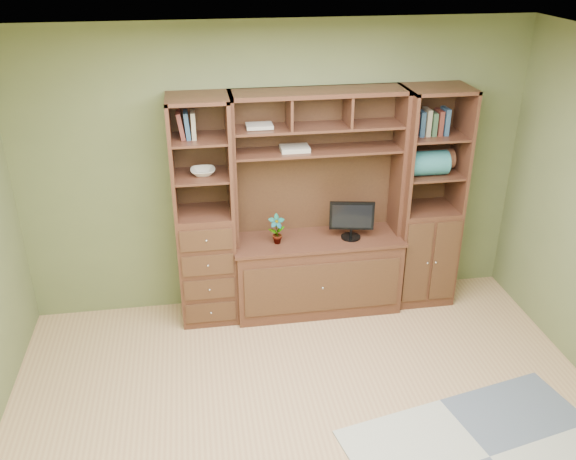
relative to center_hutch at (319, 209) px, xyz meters
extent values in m
cube|color=tan|center=(-0.33, -1.73, -1.02)|extent=(4.60, 4.10, 0.04)
cube|color=white|center=(-0.33, -1.73, 1.58)|extent=(4.60, 4.10, 0.04)
cube|color=#657143|center=(-0.33, 0.27, 0.28)|extent=(4.50, 0.04, 2.60)
cube|color=#492719|center=(0.00, 0.00, 0.00)|extent=(1.54, 0.53, 2.05)
cube|color=#492719|center=(-1.00, 0.04, 0.00)|extent=(0.50, 0.45, 2.05)
cube|color=#492719|center=(1.02, 0.04, 0.00)|extent=(0.55, 0.45, 2.05)
cube|color=gray|center=(0.79, -2.02, -1.02)|extent=(2.00, 1.54, 0.01)
cube|color=black|center=(0.30, -0.03, -0.05)|extent=(0.42, 0.25, 0.49)
imported|color=#A54F38|center=(-0.38, -0.03, -0.16)|extent=(0.14, 0.10, 0.27)
cube|color=#AFA996|center=(-0.20, 0.09, 0.53)|extent=(0.24, 0.18, 0.04)
imported|color=white|center=(-0.99, 0.04, 0.39)|extent=(0.21, 0.21, 0.05)
cube|color=#2B6D72|center=(0.95, -0.01, 0.37)|extent=(0.37, 0.22, 0.22)
cube|color=brown|center=(1.09, 0.12, 0.35)|extent=(0.32, 0.18, 0.18)
camera|label=1|loc=(-1.05, -4.80, 2.18)|focal=38.00mm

